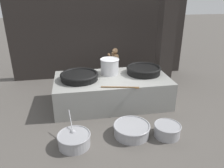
# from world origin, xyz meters

# --- Properties ---
(ground_plane) EXTENTS (60.00, 60.00, 0.00)m
(ground_plane) POSITION_xyz_m (0.00, 0.00, 0.00)
(ground_plane) COLOR #56514C
(back_wall) EXTENTS (7.73, 0.24, 3.54)m
(back_wall) POSITION_xyz_m (0.00, 2.88, 1.77)
(back_wall) COLOR #2D2826
(back_wall) RESTS_ON ground_plane
(support_pillar) EXTENTS (0.54, 0.54, 3.54)m
(support_pillar) POSITION_xyz_m (2.32, 1.17, 1.77)
(support_pillar) COLOR #2D2826
(support_pillar) RESTS_ON ground_plane
(hearth_platform) EXTENTS (3.84, 1.97, 0.96)m
(hearth_platform) POSITION_xyz_m (0.00, 0.00, 0.48)
(hearth_platform) COLOR gray
(hearth_platform) RESTS_ON ground_plane
(giant_wok_near) EXTENTS (1.25, 1.25, 0.23)m
(giant_wok_near) POSITION_xyz_m (-1.09, 0.00, 1.08)
(giant_wok_near) COLOR black
(giant_wok_near) RESTS_ON hearth_platform
(giant_wok_far) EXTENTS (1.21, 1.21, 0.26)m
(giant_wok_far) POSITION_xyz_m (1.16, 0.18, 1.10)
(giant_wok_far) COLOR black
(giant_wok_far) RESTS_ON hearth_platform
(stock_pot) EXTENTS (0.67, 0.67, 0.54)m
(stock_pot) POSITION_xyz_m (-0.02, 0.38, 1.24)
(stock_pot) COLOR silver
(stock_pot) RESTS_ON hearth_platform
(stirring_paddle) EXTENTS (1.14, 0.31, 0.04)m
(stirring_paddle) POSITION_xyz_m (0.14, -0.90, 0.98)
(stirring_paddle) COLOR brown
(stirring_paddle) RESTS_ON hearth_platform
(cook) EXTENTS (0.39, 0.60, 1.59)m
(cook) POSITION_xyz_m (0.39, 1.50, 0.86)
(cook) COLOR #9E7551
(cook) RESTS_ON ground_plane
(prep_bowl_vegetables) EXTENTS (0.84, 1.09, 0.69)m
(prep_bowl_vegetables) POSITION_xyz_m (-1.36, -2.14, 0.19)
(prep_bowl_vegetables) COLOR #9E9EA3
(prep_bowl_vegetables) RESTS_ON ground_plane
(prep_bowl_meat) EXTENTS (0.73, 0.73, 0.34)m
(prep_bowl_meat) POSITION_xyz_m (1.12, -2.17, 0.19)
(prep_bowl_meat) COLOR #9E9EA3
(prep_bowl_meat) RESTS_ON ground_plane
(prep_bowl_extra) EXTENTS (1.00, 1.00, 0.32)m
(prep_bowl_extra) POSITION_xyz_m (0.19, -1.96, 0.18)
(prep_bowl_extra) COLOR #9E9EA3
(prep_bowl_extra) RESTS_ON ground_plane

